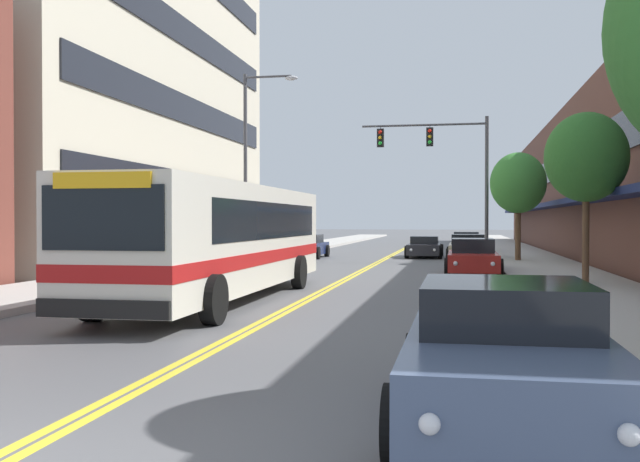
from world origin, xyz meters
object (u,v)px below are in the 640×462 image
street_tree_right_mid (586,158)px  fire_hydrant (565,294)px  car_red_parked_right_far (473,258)px  car_charcoal_moving_lead (425,247)px  car_navy_parked_left_mid (306,247)px  car_white_parked_right_mid (466,244)px  car_slate_blue_parked_right_foreground (506,358)px  traffic_signal_mast (445,159)px  car_beige_parked_right_end (468,248)px  street_lamp_left_far (252,153)px  street_tree_right_far (518,183)px  city_bus (222,236)px

street_tree_right_mid → fire_hydrant: bearing=-102.4°
car_red_parked_right_far → car_charcoal_moving_lead: size_ratio=1.06×
car_navy_parked_left_mid → car_white_parked_right_mid: (8.68, 6.39, 0.01)m
car_slate_blue_parked_right_foreground → fire_hydrant: 7.82m
car_white_parked_right_mid → fire_hydrant: 29.57m
car_charcoal_moving_lead → traffic_signal_mast: bearing=-73.9°
car_beige_parked_right_end → street_lamp_left_far: size_ratio=0.54×
street_lamp_left_far → street_tree_right_far: 12.67m
street_lamp_left_far → fire_hydrant: 19.01m
city_bus → fire_hydrant: size_ratio=16.04×
street_tree_right_mid → car_red_parked_right_far: bearing=121.1°
street_tree_right_far → car_charcoal_moving_lead: bearing=132.2°
car_navy_parked_left_mid → street_tree_right_mid: street_tree_right_mid is taller
car_red_parked_right_far → traffic_signal_mast: bearing=98.5°
street_tree_right_mid → car_white_parked_right_mid: bearing=98.5°
city_bus → fire_hydrant: (8.10, -2.56, -1.10)m
car_white_parked_right_mid → fire_hydrant: size_ratio=5.86×
traffic_signal_mast → street_tree_right_far: traffic_signal_mast is taller
car_beige_parked_right_end → traffic_signal_mast: bearing=-121.6°
street_lamp_left_far → street_tree_right_mid: 14.63m
car_navy_parked_left_mid → car_beige_parked_right_end: bearing=-2.6°
car_beige_parked_right_end → street_tree_right_mid: size_ratio=0.88×
traffic_signal_mast → fire_hydrant: traffic_signal_mast is taller
city_bus → car_white_parked_right_mid: (6.45, 26.97, -1.04)m
city_bus → car_white_parked_right_mid: city_bus is taller
car_navy_parked_left_mid → car_beige_parked_right_end: 8.71m
city_bus → fire_hydrant: 8.56m
car_red_parked_right_far → traffic_signal_mast: size_ratio=0.67×
car_slate_blue_parked_right_foreground → car_red_parked_right_far: 20.47m
car_beige_parked_right_end → street_tree_right_far: 4.86m
car_navy_parked_left_mid → traffic_signal_mast: 9.07m
city_bus → traffic_signal_mast: size_ratio=1.74×
city_bus → car_navy_parked_left_mid: bearing=96.2°
car_red_parked_right_far → street_lamp_left_far: 10.53m
car_slate_blue_parked_right_foreground → traffic_signal_mast: (-1.14, 28.52, 4.42)m
car_slate_blue_parked_right_foreground → street_lamp_left_far: (-9.29, 22.55, 4.32)m
car_charcoal_moving_lead → car_navy_parked_left_mid: bearing=-163.9°
street_tree_right_mid → car_slate_blue_parked_right_foreground: bearing=-102.2°
city_bus → car_navy_parked_left_mid: city_bus is taller
city_bus → car_slate_blue_parked_right_foreground: city_bus is taller
car_navy_parked_left_mid → car_slate_blue_parked_right_foreground: bearing=-74.2°
fire_hydrant → traffic_signal_mast: bearing=97.6°
street_lamp_left_far → car_navy_parked_left_mid: bearing=85.8°
car_charcoal_moving_lead → fire_hydrant: 25.28m
car_navy_parked_left_mid → car_red_parked_right_far: 13.53m
car_slate_blue_parked_right_foreground → car_beige_parked_right_end: size_ratio=1.00×
car_beige_parked_right_end → car_navy_parked_left_mid: bearing=177.4°
traffic_signal_mast → car_navy_parked_left_mid: bearing=163.4°
city_bus → car_charcoal_moving_lead: city_bus is taller
car_navy_parked_left_mid → street_lamp_left_far: 9.34m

